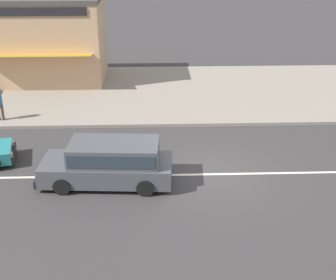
{
  "coord_description": "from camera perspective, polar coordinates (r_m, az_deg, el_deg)",
  "views": [
    {
      "loc": [
        -2.13,
        -15.26,
        8.24
      ],
      "look_at": [
        -1.54,
        1.39,
        0.8
      ],
      "focal_mm": 50.0,
      "sensor_mm": 36.0,
      "label": 1
    }
  ],
  "objects": [
    {
      "name": "ground_plane",
      "position": [
        17.47,
        5.23,
        -4.19
      ],
      "size": [
        160.0,
        160.0,
        0.0
      ],
      "primitive_type": "plane",
      "color": "#383535"
    },
    {
      "name": "lane_centre_stripe",
      "position": [
        17.47,
        5.23,
        -4.18
      ],
      "size": [
        50.4,
        0.14,
        0.01
      ],
      "primitive_type": "cube",
      "color": "silver",
      "rests_on": "ground"
    },
    {
      "name": "kerb_strip",
      "position": [
        26.29,
        2.74,
        5.94
      ],
      "size": [
        68.0,
        10.0,
        0.15
      ],
      "primitive_type": "cube",
      "color": "gray",
      "rests_on": "ground"
    },
    {
      "name": "minivan_dark_grey_1",
      "position": [
        16.6,
        -7.08,
        -2.59
      ],
      "size": [
        4.81,
        2.18,
        1.56
      ],
      "color": "#47494F",
      "rests_on": "ground"
    },
    {
      "name": "shopfront_corner_warung",
      "position": [
        28.56,
        -14.99,
        11.81
      ],
      "size": [
        6.99,
        5.15,
        4.82
      ],
      "color": "tan",
      "rests_on": "kerb_strip"
    }
  ]
}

